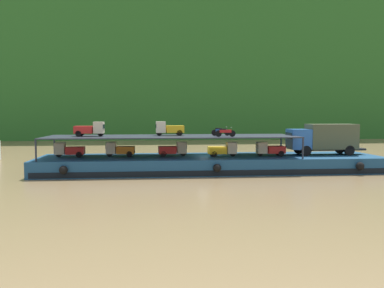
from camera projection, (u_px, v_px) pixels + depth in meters
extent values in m
plane|color=olive|center=(211.00, 171.00, 38.52)|extent=(400.00, 400.00, 0.00)
cube|color=#286023|center=(176.00, 60.00, 97.03)|extent=(149.47, 25.74, 38.16)
ellipsoid|color=#245720|center=(175.00, 10.00, 101.15)|extent=(134.52, 23.16, 13.36)
cube|color=navy|center=(211.00, 164.00, 38.46)|extent=(33.10, 7.24, 1.50)
cube|color=black|center=(217.00, 173.00, 34.88)|extent=(32.44, 0.06, 0.50)
sphere|color=black|center=(63.00, 170.00, 33.38)|extent=(0.74, 0.74, 0.74)
sphere|color=black|center=(217.00, 168.00, 34.64)|extent=(0.74, 0.74, 0.74)
sphere|color=black|center=(360.00, 166.00, 35.90)|extent=(0.74, 0.74, 0.74)
cube|color=#285BA3|center=(299.00, 139.00, 39.44)|extent=(2.00, 2.19, 2.00)
cube|color=#192833|center=(289.00, 136.00, 39.32)|extent=(0.06, 1.84, 0.60)
cube|color=#474C33|center=(331.00, 136.00, 39.75)|extent=(4.80, 2.30, 2.50)
cube|color=black|center=(331.00, 149.00, 39.84)|extent=(6.80, 1.38, 0.20)
cylinder|color=black|center=(299.00, 149.00, 40.56)|extent=(1.00, 0.28, 1.00)
cylinder|color=black|center=(306.00, 151.00, 38.56)|extent=(1.00, 0.28, 1.00)
cylinder|color=black|center=(340.00, 149.00, 40.99)|extent=(1.00, 0.28, 1.00)
cylinder|color=black|center=(349.00, 150.00, 38.98)|extent=(1.00, 0.28, 1.00)
cylinder|color=#232833|center=(281.00, 143.00, 42.21)|extent=(0.16, 0.16, 2.00)
cylinder|color=#232833|center=(303.00, 148.00, 35.98)|extent=(0.16, 0.16, 2.00)
cylinder|color=#232833|center=(54.00, 145.00, 39.96)|extent=(0.16, 0.16, 2.00)
cylinder|color=#232833|center=(36.00, 150.00, 33.72)|extent=(0.16, 0.16, 2.00)
cube|color=#232833|center=(172.00, 136.00, 37.90)|extent=(23.90, 6.44, 0.10)
cube|color=red|center=(75.00, 150.00, 37.54)|extent=(1.73, 1.25, 0.70)
cube|color=#C6B793|center=(60.00, 149.00, 37.35)|extent=(0.93, 1.03, 1.10)
cube|color=#19232D|center=(55.00, 147.00, 37.28)|extent=(0.07, 0.85, 0.38)
cylinder|color=black|center=(59.00, 154.00, 37.37)|extent=(0.56, 0.16, 0.56)
cylinder|color=black|center=(81.00, 153.00, 38.14)|extent=(0.56, 0.16, 0.56)
cylinder|color=black|center=(79.00, 155.00, 37.09)|extent=(0.56, 0.16, 0.56)
cube|color=orange|center=(126.00, 150.00, 38.00)|extent=(1.74, 1.26, 0.70)
cube|color=beige|center=(111.00, 148.00, 37.90)|extent=(0.94, 1.03, 1.10)
cube|color=#19232D|center=(106.00, 147.00, 37.87)|extent=(0.07, 0.85, 0.38)
cylinder|color=black|center=(110.00, 154.00, 37.93)|extent=(0.56, 0.16, 0.56)
cylinder|color=black|center=(130.00, 153.00, 38.57)|extent=(0.56, 0.16, 0.56)
cylinder|color=black|center=(129.00, 154.00, 37.52)|extent=(0.56, 0.16, 0.56)
cube|color=red|center=(167.00, 150.00, 38.15)|extent=(1.77, 1.30, 0.70)
cube|color=#C6B793|center=(182.00, 148.00, 38.35)|extent=(0.96, 1.05, 1.10)
cube|color=#19232D|center=(186.00, 146.00, 38.42)|extent=(0.09, 0.85, 0.38)
cylinder|color=black|center=(183.00, 153.00, 38.42)|extent=(0.57, 0.17, 0.56)
cylinder|color=black|center=(164.00, 154.00, 37.60)|extent=(0.57, 0.17, 0.56)
cylinder|color=black|center=(163.00, 153.00, 38.64)|extent=(0.57, 0.17, 0.56)
cube|color=gold|center=(217.00, 150.00, 37.91)|extent=(1.74, 1.26, 0.70)
cube|color=beige|center=(231.00, 148.00, 38.08)|extent=(0.94, 1.03, 1.10)
cube|color=#19232D|center=(236.00, 147.00, 38.13)|extent=(0.07, 0.85, 0.38)
cylinder|color=black|center=(233.00, 153.00, 38.14)|extent=(0.56, 0.16, 0.56)
cylinder|color=black|center=(214.00, 154.00, 37.36)|extent=(0.56, 0.16, 0.56)
cylinder|color=black|center=(212.00, 153.00, 38.40)|extent=(0.56, 0.16, 0.56)
cube|color=red|center=(275.00, 150.00, 38.48)|extent=(1.71, 1.22, 0.70)
cube|color=#C6B793|center=(262.00, 148.00, 38.32)|extent=(0.91, 1.01, 1.10)
cube|color=#19232D|center=(257.00, 147.00, 38.26)|extent=(0.05, 0.85, 0.38)
cylinder|color=black|center=(260.00, 153.00, 38.35)|extent=(0.56, 0.15, 0.56)
cylinder|color=black|center=(278.00, 153.00, 39.08)|extent=(0.56, 0.15, 0.56)
cylinder|color=black|center=(281.00, 154.00, 38.02)|extent=(0.56, 0.15, 0.56)
cube|color=red|center=(84.00, 130.00, 37.03)|extent=(1.76, 1.29, 0.70)
cube|color=beige|center=(99.00, 128.00, 37.07)|extent=(0.95, 1.05, 1.10)
cube|color=#19232D|center=(104.00, 126.00, 37.08)|extent=(0.09, 0.85, 0.38)
cylinder|color=black|center=(101.00, 133.00, 37.11)|extent=(0.57, 0.17, 0.56)
cylinder|color=black|center=(78.00, 134.00, 36.51)|extent=(0.57, 0.17, 0.56)
cylinder|color=black|center=(81.00, 133.00, 37.56)|extent=(0.57, 0.17, 0.56)
cube|color=gold|center=(175.00, 129.00, 38.51)|extent=(1.76, 1.28, 0.70)
cube|color=beige|center=(161.00, 127.00, 38.30)|extent=(0.95, 1.04, 1.10)
cube|color=#19232D|center=(156.00, 126.00, 38.22)|extent=(0.08, 0.85, 0.38)
cylinder|color=black|center=(159.00, 133.00, 38.31)|extent=(0.57, 0.17, 0.56)
cylinder|color=black|center=(178.00, 132.00, 39.12)|extent=(0.57, 0.17, 0.56)
cylinder|color=black|center=(180.00, 133.00, 38.07)|extent=(0.57, 0.17, 0.56)
cylinder|color=black|center=(232.00, 133.00, 36.46)|extent=(0.60, 0.11, 0.60)
cylinder|color=black|center=(218.00, 134.00, 36.37)|extent=(0.60, 0.11, 0.60)
cube|color=#B21919|center=(225.00, 131.00, 36.40)|extent=(1.10, 0.23, 0.28)
cube|color=black|center=(223.00, 129.00, 36.37)|extent=(0.60, 0.21, 0.12)
cylinder|color=#B2B2B7|center=(231.00, 128.00, 36.41)|extent=(0.05, 0.55, 0.04)
cylinder|color=black|center=(227.00, 133.00, 38.44)|extent=(0.61, 0.15, 0.60)
cylinder|color=black|center=(214.00, 133.00, 38.21)|extent=(0.61, 0.15, 0.60)
cube|color=#1E4C99|center=(221.00, 130.00, 38.31)|extent=(1.11, 0.29, 0.28)
cube|color=black|center=(218.00, 129.00, 38.25)|extent=(0.61, 0.25, 0.12)
cylinder|color=#B2B2B7|center=(226.00, 127.00, 38.38)|extent=(0.08, 0.55, 0.04)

